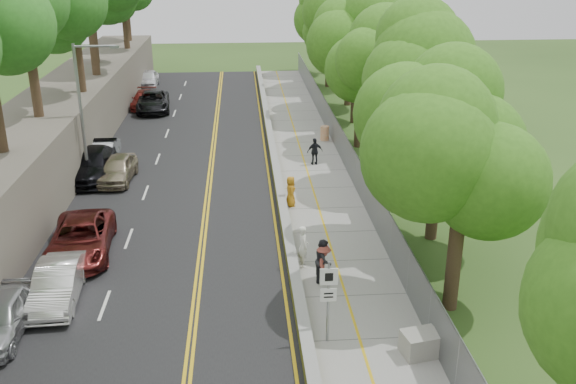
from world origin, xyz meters
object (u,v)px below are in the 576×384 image
Objects in this scene: car_2 at (81,238)px; painter_0 at (291,191)px; car_1 at (57,284)px; signpost at (328,293)px; car_0 at (0,316)px; concrete_block at (421,344)px; person_far at (315,151)px; streetlight at (84,105)px; construction_barrel at (325,133)px.

car_2 is 10.94m from painter_0.
painter_0 is (9.75, 8.97, 0.09)m from car_1.
car_0 is (-11.46, 1.28, -1.16)m from signpost.
concrete_block is 20.20m from person_far.
car_2 is at bearing 109.78° from painter_0.
signpost is 1.89× the size of painter_0.
car_0 is at bearing -89.82° from streetlight.
signpost is 0.55× the size of car_2.
person_far reaches higher than painter_0.
construction_barrel is 0.59× the size of person_far.
painter_0 is at bearing 91.38° from signpost.
car_0 is 2.72× the size of painter_0.
person_far is at bearing 9.22° from streetlight.
car_0 reaches higher than car_1.
car_0 is (-14.51, -23.15, 0.25)m from construction_barrel.
car_2 is 3.45× the size of painter_0.
painter_0 is at bearing 61.17° from person_far.
signpost is at bearing -41.22° from car_2.
painter_0 is at bearing 103.90° from concrete_block.
car_0 is at bearing -107.20° from car_2.
car_2 is (0.00, 4.00, 0.05)m from car_1.
signpost reaches higher than painter_0.
streetlight is at bearing 90.47° from car_0.
person_far is (11.80, 11.66, 0.08)m from car_2.
streetlight reaches higher than construction_barrel.
streetlight is at bearing -2.57° from person_far.
signpost is 1.82× the size of person_far.
concrete_block is 0.27× the size of car_1.
concrete_block is 13.88m from painter_0.
car_2 is (-13.08, 8.50, 0.37)m from concrete_block.
car_1 is at bearing -94.45° from car_2.
car_0 is at bearing 171.14° from concrete_block.
construction_barrel is at bearing -115.69° from person_far.
car_2 is at bearing 147.00° from concrete_block.
construction_barrel is at bearing 89.95° from concrete_block.
construction_barrel is at bearing 54.40° from car_1.
signpost reaches higher than car_0.
construction_barrel is 0.23× the size of car_0.
car_1 is (-13.08, 4.49, 0.32)m from concrete_block.
construction_barrel is at bearing 26.98° from streetlight.
streetlight is 4.69× the size of person_far.
streetlight is 13.95m from person_far.
car_2 is 16.59m from person_far.
concrete_block is 15.60m from car_2.
car_0 is (0.05, -15.74, -3.84)m from streetlight.
car_0 is 15.82m from painter_0.
construction_barrel is 0.23× the size of car_1.
concrete_block is at bearing -22.49° from car_1.
construction_barrel is 24.69m from car_1.
streetlight reaches higher than concrete_block.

